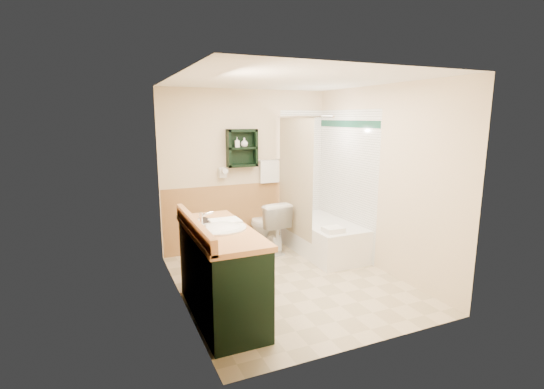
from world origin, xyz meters
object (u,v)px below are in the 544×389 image
at_px(wall_shelf, 242,148).
at_px(hair_dryer, 222,173).
at_px(vanity_book, 197,213).
at_px(soap_bottle_b, 244,143).
at_px(bathtub, 322,237).
at_px(soap_bottle_a, 237,145).
at_px(vanity, 221,273).
at_px(toilet, 267,226).

bearing_deg(wall_shelf, hair_dryer, 175.24).
xyz_separation_m(wall_shelf, hair_dryer, (-0.30, 0.02, -0.35)).
height_order(vanity_book, soap_bottle_b, soap_bottle_b).
relative_size(hair_dryer, bathtub, 0.16).
distance_m(vanity_book, soap_bottle_b, 2.01).
height_order(hair_dryer, soap_bottle_a, soap_bottle_a).
bearing_deg(wall_shelf, vanity_book, -123.79).
xyz_separation_m(vanity, vanity_book, (-0.17, 0.27, 0.57)).
distance_m(wall_shelf, soap_bottle_b, 0.08).
bearing_deg(vanity_book, toilet, 24.79).
distance_m(wall_shelf, bathtub, 1.77).
height_order(wall_shelf, toilet, wall_shelf).
bearing_deg(hair_dryer, wall_shelf, -4.76).
height_order(vanity, bathtub, vanity).
bearing_deg(toilet, soap_bottle_b, -43.58).
height_order(wall_shelf, vanity_book, wall_shelf).
xyz_separation_m(vanity, soap_bottle_b, (0.93, 1.85, 1.16)).
height_order(hair_dryer, bathtub, hair_dryer).
bearing_deg(vanity_book, soap_bottle_b, 35.01).
bearing_deg(wall_shelf, toilet, -34.66).
bearing_deg(soap_bottle_a, vanity, -113.82).
bearing_deg(wall_shelf, soap_bottle_b, -8.55).
relative_size(wall_shelf, hair_dryer, 2.29).
height_order(vanity, vanity_book, vanity_book).
xyz_separation_m(vanity_book, soap_bottle_a, (0.98, 1.58, 0.56)).
bearing_deg(soap_bottle_b, vanity, -116.61).
relative_size(wall_shelf, bathtub, 0.37).
xyz_separation_m(hair_dryer, bathtub, (1.33, -0.63, -0.96)).
distance_m(vanity, vanity_book, 0.66).
distance_m(wall_shelf, hair_dryer, 0.46).
bearing_deg(bathtub, vanity, -146.81).
relative_size(wall_shelf, soap_bottle_a, 3.82).
xyz_separation_m(toilet, soap_bottle_b, (-0.27, 0.21, 1.24)).
xyz_separation_m(bathtub, soap_bottle_a, (-1.10, 0.60, 1.36)).
distance_m(toilet, vanity_book, 2.04).
xyz_separation_m(vanity, bathtub, (1.92, 1.26, -0.22)).
relative_size(vanity, soap_bottle_a, 10.09).
bearing_deg(toilet, wall_shelf, -41.12).
bearing_deg(bathtub, wall_shelf, 149.55).
xyz_separation_m(toilet, soap_bottle_a, (-0.38, 0.21, 1.22)).
bearing_deg(toilet, bathtub, 145.02).
distance_m(toilet, soap_bottle_a, 1.29).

